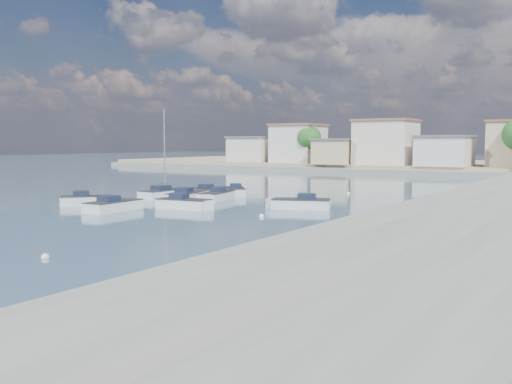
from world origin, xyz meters
TOP-DOWN VIEW (x-y plane):
  - ground at (0.00, 40.00)m, footprint 400.00×400.00m
  - breakwater at (6.90, 12.69)m, footprint 2.00×31.02m
  - far_shore_land at (0.00, 92.00)m, footprint 160.00×40.00m
  - far_shore_quay at (0.00, 71.00)m, footprint 160.00×2.50m
  - motorboat_a at (-12.10, 7.29)m, footprint 2.25×5.67m
  - motorboat_b at (-17.20, 8.94)m, footprint 4.29×4.28m
  - motorboat_c at (-13.97, 20.80)m, footprint 4.97×2.59m
  - motorboat_d at (-0.39, 16.51)m, footprint 5.39×3.61m
  - motorboat_e at (-12.54, 16.86)m, footprint 3.34×5.91m
  - motorboat_f at (-11.66, 23.51)m, footprint 4.18×4.52m
  - motorboat_g at (-10.05, 17.90)m, footprint 2.87×5.52m
  - motorboat_h at (-8.12, 11.35)m, footprint 5.18×2.45m
  - sailboat at (-16.06, 17.86)m, footprint 2.07×6.53m
  - mooring_buoys at (4.36, 13.16)m, footprint 12.91×39.39m

SIDE VIEW (x-z plane):
  - ground at x=0.00m, z-range 0.00..0.00m
  - mooring_buoys at x=4.36m, z-range -0.14..0.24m
  - breakwater at x=6.90m, z-range 0.00..0.35m
  - motorboat_d at x=-0.39m, z-range -0.36..1.12m
  - motorboat_b at x=-17.20m, z-range -0.36..1.12m
  - motorboat_f at x=-11.66m, z-range -0.36..1.12m
  - motorboat_e at x=-12.54m, z-range -0.36..1.12m
  - motorboat_h at x=-8.12m, z-range -0.36..1.12m
  - motorboat_a at x=-12.10m, z-range -0.36..1.12m
  - motorboat_c at x=-13.97m, z-range -0.36..1.12m
  - motorboat_g at x=-10.05m, z-range -0.36..1.12m
  - far_shore_quay at x=0.00m, z-range 0.00..0.80m
  - sailboat at x=-16.06m, z-range -4.09..4.91m
  - far_shore_land at x=0.00m, z-range 0.00..1.40m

